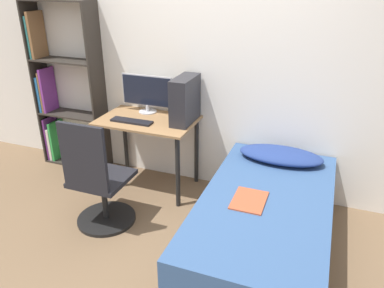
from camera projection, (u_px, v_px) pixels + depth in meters
The scene contains 11 objects.
ground_plane at pixel (145, 263), 2.91m from camera, with size 14.00×14.00×0.00m, color brown.
wall_back at pixel (206, 65), 3.58m from camera, with size 8.00×0.05×2.50m.
desk at pixel (148, 131), 3.72m from camera, with size 0.95×0.60×0.74m.
bookshelf at pixel (60, 92), 4.15m from camera, with size 0.78×0.27×1.82m.
office_chair at pixel (98, 187), 3.20m from camera, with size 0.52×0.52×1.01m.
bed at pixel (264, 226), 2.92m from camera, with size 0.98×1.85×0.51m.
pillow at pixel (281, 155), 3.36m from camera, with size 0.75×0.36×0.11m.
magazine at pixel (249, 200), 2.78m from camera, with size 0.24×0.32×0.01m.
monitor at pixel (147, 93), 3.78m from camera, with size 0.55×0.18×0.39m.
keyboard at pixel (132, 121), 3.60m from camera, with size 0.42×0.11×0.02m.
pc_tower at pixel (185, 100), 3.53m from camera, with size 0.17×0.41×0.44m.
Camera 1 is at (1.14, -1.98, 2.05)m, focal length 35.00 mm.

